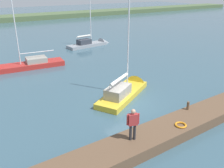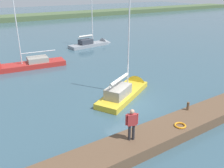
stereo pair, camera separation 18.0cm
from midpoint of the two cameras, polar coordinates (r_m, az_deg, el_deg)
The scene contains 8 objects.
ground_plane at distance 17.56m, azimuth 3.00°, elevation -4.67°, with size 200.00×200.00×0.00m, color #385666.
dock_pier at distance 14.51m, azimuth 14.04°, elevation -10.04°, with size 19.48×1.95×0.65m, color brown.
mooring_post_far at distance 15.95m, azimuth 17.19°, elevation -4.92°, with size 0.16×0.16×0.53m, color brown.
life_ring_buoy at distance 14.16m, azimuth 15.56°, elevation -9.30°, with size 0.66×0.66×0.10m, color orange.
sailboat_behind_pier at distance 19.38m, azimuth 3.54°, elevation -1.54°, with size 6.97×4.88×8.69m.
sailboat_far_left at distance 35.58m, azimuth -4.71°, elevation 9.26°, with size 7.14×2.46×8.82m.
sailboat_inner_slip at distance 26.69m, azimuth -21.02°, elevation 3.56°, with size 8.21×2.80×9.44m.
person_on_dock at distance 12.08m, azimuth 4.52°, elevation -9.01°, with size 0.61×0.37×1.72m.
Camera 1 is at (9.63, 12.44, 7.82)m, focal length 38.72 mm.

